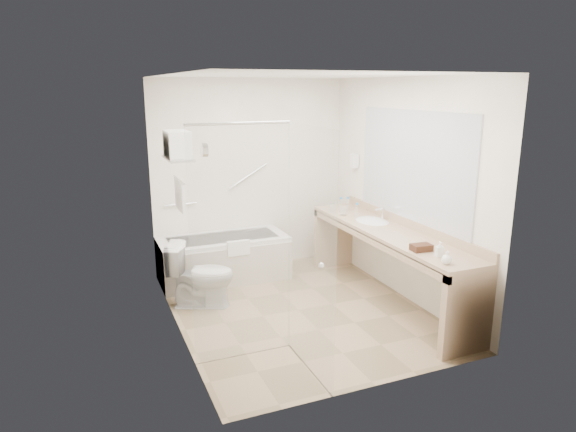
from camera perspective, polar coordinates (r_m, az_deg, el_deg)
name	(u,v)px	position (r m, az deg, el deg)	size (l,w,h in m)	color
floor	(298,310)	(5.75, 1.16, -10.39)	(3.20, 3.20, 0.00)	tan
ceiling	(300,75)	(5.23, 1.30, 15.36)	(2.60, 3.20, 0.10)	white
wall_back	(251,175)	(6.82, -4.18, 4.52)	(2.60, 0.10, 2.50)	white
wall_front	(383,241)	(3.99, 10.47, -2.72)	(2.60, 0.10, 2.50)	white
wall_left	(174,210)	(4.99, -12.59, 0.60)	(0.10, 3.20, 2.50)	white
wall_right	(404,190)	(5.99, 12.72, 2.83)	(0.10, 3.20, 2.50)	white
bathtub	(224,258)	(6.59, -7.17, -4.66)	(1.60, 0.73, 0.59)	silver
grab_bar_short	(181,204)	(6.61, -11.86, 1.29)	(0.03, 0.03, 0.40)	silver
grab_bar_long	(248,176)	(6.77, -4.47, 4.44)	(0.03, 0.03, 0.60)	silver
shower_enclosure	(274,248)	(4.34, -1.53, -3.61)	(0.96, 0.91, 2.11)	silver
towel_shelf	(178,153)	(5.26, -12.16, 6.90)	(0.24, 0.55, 0.81)	silver
vanity_counter	(388,248)	(5.86, 11.02, -3.47)	(0.55, 2.70, 0.95)	tan
sink	(372,223)	(6.15, 9.30, -0.81)	(0.40, 0.52, 0.14)	silver
faucet	(383,213)	(6.20, 10.48, 0.31)	(0.03, 0.03, 0.14)	silver
mirror	(412,166)	(5.81, 13.64, 5.45)	(0.02, 2.00, 1.20)	silver
hairdryer_unit	(354,161)	(6.80, 7.39, 6.11)	(0.08, 0.10, 0.18)	white
toilet	(201,275)	(5.82, -9.63, -6.52)	(0.41, 0.73, 0.71)	silver
amenity_basket	(421,247)	(5.13, 14.59, -3.41)	(0.20, 0.13, 0.07)	#3F2516
soap_bottle_a	(439,253)	(5.00, 16.47, -3.97)	(0.07, 0.15, 0.07)	white
soap_bottle_b	(447,259)	(4.81, 17.23, -4.59)	(0.09, 0.12, 0.09)	white
water_bottle_left	(357,211)	(6.25, 7.66, 0.56)	(0.06, 0.06, 0.18)	silver
water_bottle_mid	(341,205)	(6.54, 5.91, 1.23)	(0.06, 0.06, 0.19)	silver
water_bottle_right	(348,205)	(6.55, 6.65, 1.25)	(0.06, 0.06, 0.19)	silver
drinking_glass_near	(332,207)	(6.56, 4.95, 0.98)	(0.08, 0.08, 0.10)	silver
drinking_glass_far	(343,211)	(6.36, 6.17, 0.56)	(0.08, 0.08, 0.10)	silver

